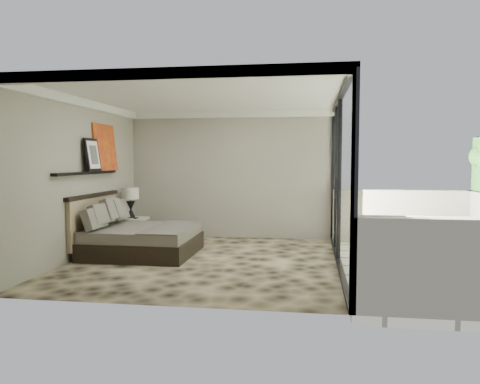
# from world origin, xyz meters

# --- Properties ---
(floor) EXTENTS (5.00, 5.00, 0.00)m
(floor) POSITION_xyz_m (0.00, 0.00, 0.00)
(floor) COLOR black
(floor) RESTS_ON ground
(ceiling) EXTENTS (4.50, 5.00, 0.02)m
(ceiling) POSITION_xyz_m (0.00, 0.00, 2.79)
(ceiling) COLOR silver
(ceiling) RESTS_ON back_wall
(back_wall) EXTENTS (4.50, 0.02, 2.80)m
(back_wall) POSITION_xyz_m (0.00, 2.49, 1.40)
(back_wall) COLOR gray
(back_wall) RESTS_ON floor
(left_wall) EXTENTS (0.02, 5.00, 2.80)m
(left_wall) POSITION_xyz_m (-2.24, 0.00, 1.40)
(left_wall) COLOR gray
(left_wall) RESTS_ON floor
(glass_wall) EXTENTS (0.08, 5.00, 2.80)m
(glass_wall) POSITION_xyz_m (2.25, 0.00, 1.40)
(glass_wall) COLOR white
(glass_wall) RESTS_ON floor
(terrace_slab) EXTENTS (3.00, 5.00, 0.12)m
(terrace_slab) POSITION_xyz_m (3.75, 0.00, -0.06)
(terrace_slab) COLOR beige
(terrace_slab) RESTS_ON ground
(picture_ledge) EXTENTS (0.12, 2.20, 0.05)m
(picture_ledge) POSITION_xyz_m (-2.18, 0.10, 1.50)
(picture_ledge) COLOR black
(picture_ledge) RESTS_ON left_wall
(bed) EXTENTS (1.92, 1.86, 1.06)m
(bed) POSITION_xyz_m (-1.36, 0.36, 0.32)
(bed) COLOR black
(bed) RESTS_ON floor
(nightstand) EXTENTS (0.75, 0.75, 0.57)m
(nightstand) POSITION_xyz_m (-1.93, 1.54, 0.29)
(nightstand) COLOR black
(nightstand) RESTS_ON floor
(table_lamp) EXTENTS (0.34, 0.34, 0.63)m
(table_lamp) POSITION_xyz_m (-1.95, 1.55, 0.92)
(table_lamp) COLOR black
(table_lamp) RESTS_ON nightstand
(abstract_canvas) EXTENTS (0.13, 0.90, 0.90)m
(abstract_canvas) POSITION_xyz_m (-2.19, 0.89, 1.97)
(abstract_canvas) COLOR #9E0F0D
(abstract_canvas) RESTS_ON picture_ledge
(framed_print) EXTENTS (0.11, 0.50, 0.60)m
(framed_print) POSITION_xyz_m (-2.14, 0.24, 1.82)
(framed_print) COLOR black
(framed_print) RESTS_ON picture_ledge
(ottoman) EXTENTS (0.59, 0.59, 0.50)m
(ottoman) POSITION_xyz_m (4.43, 1.40, 0.25)
(ottoman) COLOR silver
(ottoman) RESTS_ON terrace_slab
(lounger) EXTENTS (1.24, 1.83, 0.66)m
(lounger) POSITION_xyz_m (3.41, 0.10, 0.20)
(lounger) COLOR white
(lounger) RESTS_ON terrace_slab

